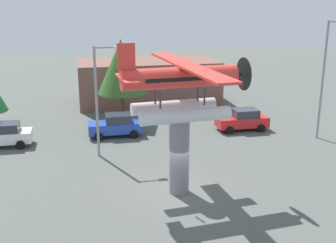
{
  "coord_description": "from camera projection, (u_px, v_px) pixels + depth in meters",
  "views": [
    {
      "loc": [
        -5.02,
        -20.93,
        10.39
      ],
      "look_at": [
        0.0,
        3.0,
        3.26
      ],
      "focal_mm": 44.87,
      "sensor_mm": 36.0,
      "label": 1
    }
  ],
  "objects": [
    {
      "name": "floatplane_monument",
      "position": [
        182.0,
        86.0,
        21.92
      ],
      "size": [
        7.0,
        10.46,
        4.0
      ],
      "rotation": [
        0.0,
        0.0,
        0.09
      ],
      "color": "silver",
      "rests_on": "display_pedestal"
    },
    {
      "name": "car_near_white",
      "position": [
        3.0,
        135.0,
        30.63
      ],
      "size": [
        4.2,
        2.02,
        1.76
      ],
      "rotation": [
        0.0,
        0.0,
        3.14
      ],
      "color": "white",
      "rests_on": "ground"
    },
    {
      "name": "car_far_red",
      "position": [
        243.0,
        120.0,
        34.53
      ],
      "size": [
        4.2,
        2.02,
        1.76
      ],
      "rotation": [
        0.0,
        0.0,
        3.14
      ],
      "color": "red",
      "rests_on": "ground"
    },
    {
      "name": "streetlight_secondary",
      "position": [
        326.0,
        73.0,
        31.37
      ],
      "size": [
        1.84,
        0.28,
        8.95
      ],
      "color": "gray",
      "rests_on": "ground"
    },
    {
      "name": "display_pedestal",
      "position": [
        179.0,
        156.0,
        22.96
      ],
      "size": [
        1.1,
        1.1,
        4.35
      ],
      "primitive_type": "cylinder",
      "color": "slate",
      "rests_on": "ground"
    },
    {
      "name": "streetlight_primary",
      "position": [
        99.0,
        94.0,
        27.83
      ],
      "size": [
        1.84,
        0.28,
        7.51
      ],
      "color": "gray",
      "rests_on": "ground"
    },
    {
      "name": "tree_east",
      "position": [
        121.0,
        67.0,
        35.79
      ],
      "size": [
        4.16,
        4.16,
        7.2
      ],
      "color": "brown",
      "rests_on": "ground"
    },
    {
      "name": "car_mid_blue",
      "position": [
        116.0,
        125.0,
        32.99
      ],
      "size": [
        4.2,
        2.02,
        1.76
      ],
      "rotation": [
        0.0,
        0.0,
        3.14
      ],
      "color": "#2847B7",
      "rests_on": "ground"
    },
    {
      "name": "storefront_building",
      "position": [
        148.0,
        81.0,
        44.0
      ],
      "size": [
        14.28,
        6.96,
        4.32
      ],
      "primitive_type": "cube",
      "color": "brown",
      "rests_on": "ground"
    },
    {
      "name": "ground_plane",
      "position": [
        179.0,
        192.0,
        23.57
      ],
      "size": [
        140.0,
        140.0,
        0.0
      ],
      "primitive_type": "plane",
      "color": "#515651"
    }
  ]
}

